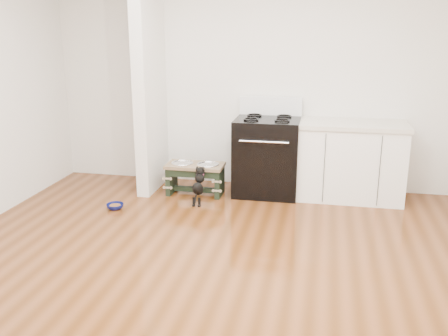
# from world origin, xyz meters

# --- Properties ---
(ground) EXTENTS (5.00, 5.00, 0.00)m
(ground) POSITION_xyz_m (0.00, 0.00, 0.00)
(ground) COLOR #4E280E
(ground) RESTS_ON ground
(room_shell) EXTENTS (5.00, 5.00, 5.00)m
(room_shell) POSITION_xyz_m (0.00, 0.00, 1.62)
(room_shell) COLOR silver
(room_shell) RESTS_ON ground
(partition_wall) EXTENTS (0.15, 0.80, 2.70)m
(partition_wall) POSITION_xyz_m (-1.18, 2.10, 1.35)
(partition_wall) COLOR silver
(partition_wall) RESTS_ON ground
(oven_range) EXTENTS (0.76, 0.69, 1.14)m
(oven_range) POSITION_xyz_m (0.25, 2.16, 0.48)
(oven_range) COLOR black
(oven_range) RESTS_ON ground
(cabinet_run) EXTENTS (1.24, 0.64, 0.91)m
(cabinet_run) POSITION_xyz_m (1.23, 2.18, 0.45)
(cabinet_run) COLOR white
(cabinet_run) RESTS_ON ground
(dog_feeder) EXTENTS (0.69, 0.37, 0.39)m
(dog_feeder) POSITION_xyz_m (-0.59, 1.94, 0.27)
(dog_feeder) COLOR black
(dog_feeder) RESTS_ON ground
(puppy) EXTENTS (0.12, 0.35, 0.42)m
(puppy) POSITION_xyz_m (-0.47, 1.62, 0.23)
(puppy) COLOR black
(puppy) RESTS_ON ground
(floor_bowl) EXTENTS (0.23, 0.23, 0.06)m
(floor_bowl) POSITION_xyz_m (-1.34, 1.26, 0.03)
(floor_bowl) COLOR #0B1251
(floor_bowl) RESTS_ON ground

